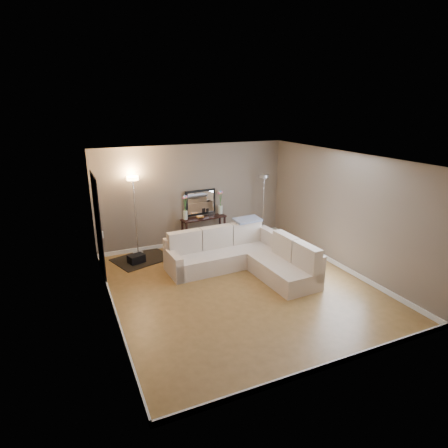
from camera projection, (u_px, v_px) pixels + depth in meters
name	position (u px, v px, depth m)	size (l,w,h in m)	color
floor	(240.00, 286.00, 7.63)	(5.00, 5.50, 0.01)	olive
ceiling	(242.00, 158.00, 6.83)	(5.00, 5.50, 0.01)	white
wall_back	(193.00, 195.00, 9.63)	(5.00, 0.02, 2.60)	#796C5D
wall_front	(336.00, 286.00, 4.83)	(5.00, 0.02, 2.60)	#796C5D
wall_left	(107.00, 245.00, 6.26)	(0.02, 5.50, 2.60)	#796C5D
wall_right	(343.00, 211.00, 8.20)	(0.02, 5.50, 2.60)	#796C5D
baseboard_back	(195.00, 241.00, 9.99)	(5.00, 0.03, 0.10)	white
baseboard_front	(326.00, 366.00, 5.23)	(5.00, 0.03, 0.10)	white
baseboard_left	(115.00, 310.00, 6.65)	(0.03, 5.50, 0.10)	white
baseboard_right	(337.00, 264.00, 8.57)	(0.03, 5.50, 0.10)	white
doorway	(98.00, 227.00, 7.81)	(0.02, 1.20, 2.20)	black
switch_plate	(103.00, 235.00, 7.04)	(0.02, 0.08, 0.12)	white
sectional_sofa	(243.00, 256.00, 8.31)	(2.63, 2.46, 0.89)	beige
throw_blanket	(248.00, 220.00, 8.84)	(0.64, 0.37, 0.05)	gray
console_table	(201.00, 230.00, 9.77)	(1.23, 0.45, 0.74)	black
leaning_mirror	(201.00, 202.00, 9.72)	(0.85, 0.13, 0.66)	black
table_decor	(204.00, 216.00, 9.66)	(0.51, 0.13, 0.12)	#BF7021
flower_vase_left	(185.00, 209.00, 9.37)	(0.14, 0.12, 0.63)	silver
flower_vase_right	(220.00, 204.00, 9.85)	(0.14, 0.12, 0.63)	silver
floor_lamp_lit	(134.00, 200.00, 8.88)	(0.35, 0.35, 1.94)	silver
floor_lamp_unlit	(264.00, 194.00, 9.99)	(0.29, 0.29, 1.78)	silver
charcoal_rug	(142.00, 259.00, 8.97)	(1.26, 0.95, 0.02)	black
black_bag	(136.00, 259.00, 8.72)	(0.36, 0.25, 0.23)	black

